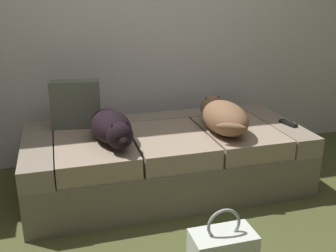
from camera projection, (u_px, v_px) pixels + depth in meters
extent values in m
cube|color=#786F5C|center=(166.00, 167.00, 2.88)|extent=(1.95, 0.91, 0.30)
cube|color=gray|center=(38.00, 152.00, 2.58)|extent=(0.20, 0.91, 0.13)
cube|color=gray|center=(275.00, 128.00, 3.04)|extent=(0.20, 0.91, 0.13)
cube|color=gray|center=(154.00, 124.00, 3.13)|extent=(1.55, 0.20, 0.13)
cube|color=tan|center=(94.00, 152.00, 2.59)|extent=(0.50, 0.69, 0.13)
cube|color=tan|center=(170.00, 144.00, 2.72)|extent=(0.50, 0.69, 0.13)
cube|color=tan|center=(238.00, 137.00, 2.86)|extent=(0.50, 0.69, 0.13)
ellipsoid|color=black|center=(111.00, 126.00, 2.57)|extent=(0.30, 0.47, 0.20)
sphere|color=black|center=(120.00, 136.00, 2.39)|extent=(0.17, 0.17, 0.17)
ellipsoid|color=black|center=(123.00, 141.00, 2.32)|extent=(0.07, 0.10, 0.06)
cone|color=black|center=(127.00, 125.00, 2.38)|extent=(0.04, 0.04, 0.05)
cone|color=black|center=(112.00, 127.00, 2.35)|extent=(0.04, 0.04, 0.05)
ellipsoid|color=black|center=(110.00, 115.00, 2.76)|extent=(0.18, 0.11, 0.05)
ellipsoid|color=#896043|center=(225.00, 118.00, 2.71)|extent=(0.28, 0.48, 0.22)
sphere|color=#896043|center=(212.00, 108.00, 2.91)|extent=(0.18, 0.18, 0.18)
ellipsoid|color=brown|center=(208.00, 106.00, 2.99)|extent=(0.07, 0.11, 0.06)
cone|color=brown|center=(206.00, 100.00, 2.88)|extent=(0.05, 0.05, 0.05)
cone|color=brown|center=(219.00, 99.00, 2.90)|extent=(0.05, 0.05, 0.05)
ellipsoid|color=#896043|center=(231.00, 127.00, 2.49)|extent=(0.19, 0.14, 0.05)
cube|color=black|center=(288.00, 123.00, 2.90)|extent=(0.07, 0.16, 0.02)
cube|color=#62695C|center=(76.00, 104.00, 2.81)|extent=(0.35, 0.17, 0.34)
torus|color=#9DA298|center=(224.00, 225.00, 1.93)|extent=(0.18, 0.02, 0.18)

